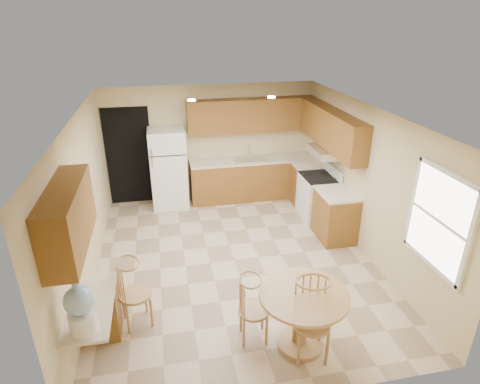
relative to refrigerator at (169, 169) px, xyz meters
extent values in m
plane|color=#C3A98D|center=(0.95, -2.40, -0.84)|extent=(5.50, 5.50, 0.00)
cube|color=white|center=(0.95, -2.40, 1.66)|extent=(4.50, 5.50, 0.02)
cube|color=beige|center=(0.95, 0.35, 0.41)|extent=(4.50, 0.02, 2.50)
cube|color=beige|center=(0.95, -5.15, 0.41)|extent=(4.50, 0.02, 2.50)
cube|color=beige|center=(-1.30, -2.40, 0.41)|extent=(0.02, 5.50, 2.50)
cube|color=beige|center=(3.20, -2.40, 0.41)|extent=(0.02, 5.50, 2.50)
cube|color=black|center=(-0.80, 0.34, 0.21)|extent=(0.90, 0.02, 2.10)
cube|color=brown|center=(1.83, 0.05, -0.41)|extent=(2.75, 0.60, 0.87)
cube|color=beige|center=(1.83, 0.05, 0.05)|extent=(2.75, 0.63, 0.04)
cube|color=brown|center=(2.90, -0.54, -0.41)|extent=(0.60, 0.59, 0.87)
cube|color=beige|center=(2.90, -0.54, 0.05)|extent=(0.63, 0.59, 0.04)
cube|color=brown|center=(2.90, -2.00, -0.41)|extent=(0.60, 0.80, 0.87)
cube|color=beige|center=(2.90, -2.00, 0.05)|extent=(0.63, 0.80, 0.04)
cube|color=brown|center=(1.83, 0.19, 1.01)|extent=(2.75, 0.33, 0.70)
cube|color=brown|center=(3.04, -1.19, 1.01)|extent=(0.33, 2.42, 0.70)
cube|color=brown|center=(-1.13, -4.00, 1.01)|extent=(0.33, 1.40, 0.70)
cube|color=silver|center=(1.80, 0.05, 0.07)|extent=(0.78, 0.44, 0.01)
cube|color=silver|center=(2.95, -1.22, 0.58)|extent=(0.50, 0.76, 0.14)
cube|color=brown|center=(-1.05, -3.72, -0.48)|extent=(0.48, 0.42, 0.72)
cube|color=beige|center=(-1.05, -4.10, -0.09)|extent=(0.50, 1.20, 0.04)
cube|color=white|center=(3.18, -4.25, 0.66)|extent=(0.05, 1.00, 1.20)
cube|color=white|center=(3.17, -4.25, 1.28)|extent=(0.05, 1.10, 0.06)
cube|color=white|center=(3.17, -4.25, 0.04)|extent=(0.05, 1.10, 0.06)
cube|color=white|center=(3.17, -4.78, 0.66)|extent=(0.05, 0.06, 1.28)
cube|color=white|center=(3.17, -3.72, 0.66)|extent=(0.05, 0.06, 1.28)
cylinder|color=white|center=(0.45, -1.20, 1.64)|extent=(0.14, 0.14, 0.02)
cylinder|color=white|center=(1.85, -1.20, 1.64)|extent=(0.14, 0.14, 0.02)
cube|color=white|center=(0.00, 0.00, 0.00)|extent=(0.74, 0.69, 1.69)
cube|color=black|center=(0.00, -0.35, 0.40)|extent=(0.73, 0.01, 0.02)
cube|color=silver|center=(-0.31, -0.36, 0.30)|extent=(0.03, 0.03, 0.18)
cube|color=silver|center=(-0.31, -0.36, 0.50)|extent=(0.03, 0.03, 0.14)
cube|color=white|center=(2.87, -1.22, -0.39)|extent=(0.65, 0.76, 0.90)
cube|color=black|center=(2.87, -1.22, 0.06)|extent=(0.64, 0.75, 0.02)
cube|color=white|center=(3.15, -1.22, 0.16)|extent=(0.06, 0.76, 0.18)
cylinder|color=tan|center=(1.41, -4.43, -0.81)|extent=(0.58, 0.58, 0.06)
cylinder|color=tan|center=(1.41, -4.43, -0.46)|extent=(0.15, 0.15, 0.72)
cylinder|color=tan|center=(1.41, -4.43, -0.07)|extent=(1.08, 1.08, 0.04)
cylinder|color=tan|center=(0.86, -4.18, -0.42)|extent=(0.40, 0.40, 0.04)
cylinder|color=tan|center=(0.71, -4.04, -0.63)|extent=(0.03, 0.03, 0.43)
cylinder|color=tan|center=(1.00, -4.04, -0.63)|extent=(0.03, 0.03, 0.43)
cylinder|color=tan|center=(0.71, -4.32, -0.63)|extent=(0.03, 0.03, 0.43)
cylinder|color=tan|center=(1.00, -4.32, -0.63)|extent=(0.03, 0.03, 0.43)
cylinder|color=tan|center=(1.46, -4.60, -0.35)|extent=(0.46, 0.46, 0.04)
cylinder|color=tan|center=(1.29, -4.44, -0.60)|extent=(0.04, 0.04, 0.49)
cylinder|color=tan|center=(1.62, -4.44, -0.60)|extent=(0.04, 0.04, 0.49)
cylinder|color=tan|center=(1.29, -4.76, -0.60)|extent=(0.04, 0.04, 0.49)
cylinder|color=tan|center=(1.62, -4.76, -0.60)|extent=(0.04, 0.04, 0.49)
cylinder|color=tan|center=(-0.60, -3.60, -0.39)|extent=(0.43, 0.43, 0.04)
cylinder|color=tan|center=(-0.75, -3.45, -0.61)|extent=(0.04, 0.04, 0.46)
cylinder|color=tan|center=(-0.45, -3.45, -0.61)|extent=(0.04, 0.04, 0.46)
cylinder|color=tan|center=(-0.75, -3.75, -0.61)|extent=(0.04, 0.04, 0.46)
cylinder|color=tan|center=(-0.45, -3.75, -0.61)|extent=(0.04, 0.04, 0.46)
cylinder|color=white|center=(-1.05, -4.52, 0.05)|extent=(0.29, 0.29, 0.24)
sphere|color=#98BFEB|center=(-1.05, -4.52, 0.33)|extent=(0.31, 0.31, 0.31)
cylinder|color=#98BFEB|center=(-1.05, -4.52, 0.53)|extent=(0.08, 0.08, 0.09)
camera|label=1|loc=(-0.10, -8.03, 2.98)|focal=30.00mm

